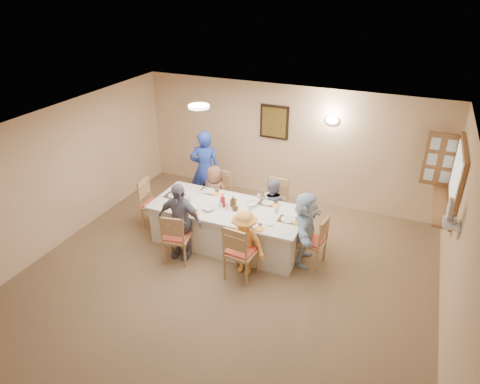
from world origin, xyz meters
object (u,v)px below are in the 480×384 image
at_px(diner_back_left, 215,194).
at_px(diner_right_end, 305,229).
at_px(serving_hatch, 457,179).
at_px(chair_front_right, 241,250).
at_px(diner_back_right, 272,206).
at_px(diner_front_left, 180,221).
at_px(condiment_ketchup, 223,200).
at_px(diner_front_right, 244,243).
at_px(chair_left_end, 155,204).
at_px(caregiver, 205,169).
at_px(desk_fan, 451,213).
at_px(chair_front_left, 177,236).
at_px(chair_back_right, 274,206).
at_px(chair_right_end, 312,240).
at_px(dining_table, 228,225).
at_px(chair_back_left, 218,196).

xyz_separation_m(diner_back_left, diner_right_end, (2.02, -0.68, 0.08)).
height_order(serving_hatch, chair_front_right, serving_hatch).
relative_size(diner_back_right, diner_right_end, 0.85).
xyz_separation_m(diner_back_right, diner_front_left, (-1.20, -1.36, 0.15)).
bearing_deg(condiment_ketchup, diner_front_right, -43.74).
relative_size(chair_left_end, caregiver, 0.59).
distance_m(serving_hatch, desk_fan, 1.36).
relative_size(chair_front_left, diner_back_right, 0.85).
distance_m(diner_right_end, condiment_ketchup, 1.53).
distance_m(chair_front_right, diner_front_left, 1.22).
xyz_separation_m(chair_front_right, diner_back_left, (-1.20, 1.48, 0.08)).
xyz_separation_m(serving_hatch, diner_front_right, (-2.99, -1.79, -0.92)).
xyz_separation_m(diner_front_left, caregiver, (-0.45, 1.83, 0.13)).
height_order(desk_fan, condiment_ketchup, desk_fan).
relative_size(diner_back_left, diner_front_right, 1.02).
distance_m(chair_back_right, chair_front_left, 2.00).
bearing_deg(chair_right_end, diner_right_end, -82.60).
bearing_deg(dining_table, serving_hatch, 17.23).
xyz_separation_m(dining_table, chair_back_right, (0.60, 0.80, 0.13)).
distance_m(diner_back_right, caregiver, 1.74).
distance_m(chair_front_right, chair_right_end, 1.24).
distance_m(diner_front_left, diner_front_right, 1.21).
relative_size(chair_back_left, diner_right_end, 0.73).
bearing_deg(diner_front_left, chair_front_right, -6.72).
relative_size(chair_front_left, caregiver, 0.57).
distance_m(diner_back_left, diner_front_left, 1.37).
distance_m(serving_hatch, chair_front_right, 3.69).
bearing_deg(chair_left_end, serving_hatch, -84.52).
xyz_separation_m(chair_front_left, chair_right_end, (2.15, 0.80, -0.01)).
height_order(chair_right_end, diner_back_right, diner_back_right).
distance_m(chair_back_left, diner_back_left, 0.16).
height_order(chair_front_left, caregiver, caregiver).
xyz_separation_m(chair_left_end, diner_right_end, (2.97, 0.00, 0.17)).
xyz_separation_m(diner_front_left, diner_front_right, (1.20, 0.00, -0.13)).
bearing_deg(diner_front_left, chair_back_left, 88.99).
bearing_deg(chair_back_left, chair_left_end, -138.17).
distance_m(chair_front_left, condiment_ketchup, 1.02).
relative_size(serving_hatch, diner_front_right, 1.30).
bearing_deg(chair_front_right, dining_table, -47.17).
height_order(chair_left_end, condiment_ketchup, condiment_ketchup).
relative_size(chair_back_left, condiment_ketchup, 3.78).
bearing_deg(chair_right_end, diner_front_left, -65.05).
distance_m(diner_front_left, condiment_ketchup, 0.85).
bearing_deg(condiment_ketchup, chair_back_right, 49.44).
bearing_deg(condiment_ketchup, caregiver, 129.34).
bearing_deg(chair_back_left, diner_back_right, -3.98).
bearing_deg(serving_hatch, diner_back_left, -174.09).
distance_m(chair_back_left, chair_front_right, 2.00).
xyz_separation_m(chair_back_right, chair_right_end, (0.95, -0.80, -0.04)).
bearing_deg(diner_front_right, chair_front_left, -167.81).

